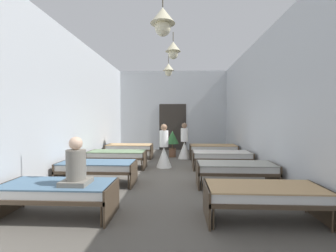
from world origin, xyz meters
name	(u,v)px	position (x,y,z in m)	size (l,w,h in m)	color
ground_plane	(167,177)	(0.00, 0.00, -0.05)	(6.16, 11.54, 0.10)	#59544C
room_shell	(169,106)	(0.00, 1.22, 2.07)	(5.96, 11.14, 4.13)	silver
bed_left_row_0	(58,191)	(-1.73, -2.85, 0.44)	(1.90, 0.84, 0.57)	#473828
bed_right_row_0	(264,194)	(1.73, -2.85, 0.44)	(1.90, 0.84, 0.57)	#473828
bed_left_row_1	(97,167)	(-1.73, -0.95, 0.44)	(1.90, 0.84, 0.57)	#473828
bed_right_row_1	(235,168)	(1.73, -0.95, 0.44)	(1.90, 0.84, 0.57)	#473828
bed_left_row_2	(117,155)	(-1.73, 0.95, 0.44)	(1.90, 0.84, 0.57)	#473828
bed_right_row_2	(221,156)	(1.73, 0.95, 0.44)	(1.90, 0.84, 0.57)	#473828
bed_left_row_3	(130,148)	(-1.73, 2.85, 0.44)	(1.90, 0.84, 0.57)	#473828
bed_right_row_3	(213,148)	(1.73, 2.85, 0.44)	(1.90, 0.84, 0.57)	#473828
nurse_near_aisle	(164,152)	(-0.18, 1.13, 0.53)	(0.52, 0.52, 1.49)	white
nurse_mid_aisle	(184,146)	(0.56, 2.87, 0.53)	(0.52, 0.52, 1.49)	white
patient_seated_primary	(76,167)	(-1.38, -2.92, 0.87)	(0.44, 0.44, 0.80)	slate
potted_plant	(172,140)	(0.05, 3.21, 0.74)	(0.56, 0.56, 1.13)	brown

